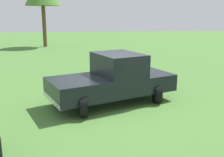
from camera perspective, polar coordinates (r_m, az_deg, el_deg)
ground_plane at (r=9.44m, az=1.26°, el=-5.69°), size 80.00×80.00×0.00m
pickup_truck at (r=9.48m, az=0.61°, el=0.12°), size 3.42×4.81×1.78m
traffic_cone at (r=13.57m, az=-4.14°, el=1.50°), size 0.32×0.32×0.55m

